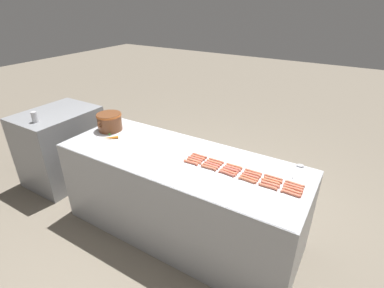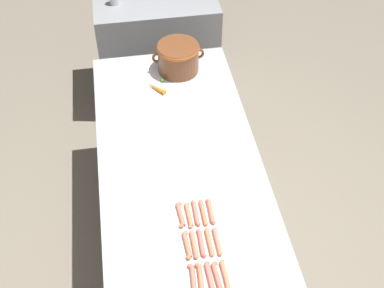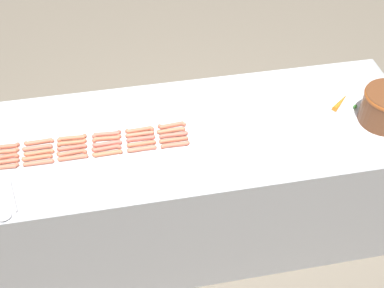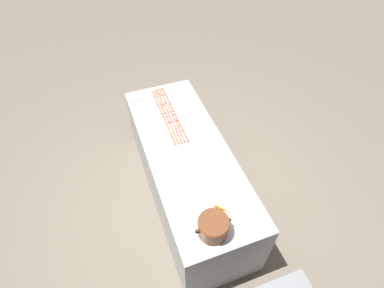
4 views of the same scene
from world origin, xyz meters
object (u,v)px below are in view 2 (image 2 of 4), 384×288
(hot_dog_23, at_px, (203,213))
(carrot, at_px, (155,87))
(hot_dog_11, at_px, (189,215))
(hot_dog_28, at_px, (217,241))
(back_cabinet, at_px, (157,45))
(hot_dog_4, at_px, (187,245))
(hot_dog_29, at_px, (211,211))
(hot_dog_9, at_px, (201,278))
(hot_dog_15, at_px, (209,277))
(hot_dog_21, at_px, (217,277))
(hot_dog_16, at_px, (201,243))
(hot_dog_22, at_px, (209,242))
(hot_dog_27, at_px, (225,275))
(hot_dog_17, at_px, (196,213))
(bean_pot, at_px, (178,57))
(hot_dog_5, at_px, (180,215))
(hot_dog_10, at_px, (194,244))
(hot_dog_3, at_px, (193,279))

(hot_dog_23, distance_m, carrot, 1.02)
(hot_dog_11, height_order, hot_dog_28, same)
(back_cabinet, distance_m, hot_dog_4, 2.31)
(hot_dog_29, xyz_separation_m, carrot, (-0.16, 1.01, 0.00))
(hot_dog_28, relative_size, hot_dog_29, 1.00)
(hot_dog_9, distance_m, hot_dog_15, 0.04)
(hot_dog_15, distance_m, hot_dog_21, 0.03)
(back_cabinet, xyz_separation_m, hot_dog_29, (0.05, -2.09, 0.45))
(hot_dog_16, height_order, hot_dog_22, same)
(hot_dog_27, relative_size, hot_dog_28, 1.00)
(hot_dog_4, relative_size, hot_dog_9, 1.00)
(hot_dog_21, distance_m, hot_dog_27, 0.04)
(hot_dog_23, height_order, hot_dog_29, same)
(hot_dog_17, bearing_deg, hot_dog_4, -112.31)
(hot_dog_11, height_order, hot_dog_22, same)
(hot_dog_15, xyz_separation_m, bean_pot, (0.08, 1.53, 0.10))
(hot_dog_17, xyz_separation_m, hot_dog_27, (0.07, -0.36, 0.00))
(bean_pot, bearing_deg, hot_dog_23, -92.33)
(hot_dog_17, bearing_deg, hot_dog_11, -167.43)
(hot_dog_15, height_order, hot_dog_16, same)
(hot_dog_5, relative_size, hot_dog_28, 1.00)
(hot_dog_15, bearing_deg, hot_dog_28, 67.87)
(hot_dog_27, bearing_deg, hot_dog_10, 121.60)
(hot_dog_5, relative_size, hot_dog_27, 1.00)
(hot_dog_5, relative_size, hot_dog_23, 1.00)
(hot_dog_4, height_order, hot_dog_5, same)
(hot_dog_15, xyz_separation_m, hot_dog_21, (0.03, -0.01, 0.00))
(hot_dog_15, xyz_separation_m, hot_dog_16, (-0.01, 0.18, 0.00))
(hot_dog_5, bearing_deg, hot_dog_4, -88.66)
(carrot, bearing_deg, hot_dog_27, -83.28)
(bean_pot, bearing_deg, back_cabinet, 93.69)
(hot_dog_29, bearing_deg, hot_dog_4, -130.32)
(hot_dog_3, xyz_separation_m, hot_dog_10, (0.03, 0.18, 0.00))
(hot_dog_10, distance_m, hot_dog_11, 0.17)
(hot_dog_21, distance_m, carrot, 1.37)
(hot_dog_9, relative_size, hot_dog_10, 1.00)
(back_cabinet, xyz_separation_m, hot_dog_28, (0.05, -2.27, 0.45))
(hot_dog_15, distance_m, hot_dog_23, 0.35)
(hot_dog_27, height_order, bean_pot, bean_pot)
(hot_dog_16, relative_size, hot_dog_22, 1.00)
(hot_dog_4, relative_size, carrot, 1.07)
(hot_dog_27, distance_m, hot_dog_29, 0.36)
(hot_dog_21, bearing_deg, hot_dog_10, 111.79)
(hot_dog_15, relative_size, hot_dog_21, 1.00)
(hot_dog_16, bearing_deg, hot_dog_4, 179.42)
(hot_dog_10, relative_size, hot_dog_28, 1.00)
(carrot, bearing_deg, hot_dog_16, -85.91)
(hot_dog_3, height_order, hot_dog_23, same)
(hot_dog_5, xyz_separation_m, hot_dog_23, (0.11, -0.01, 0.00))
(hot_dog_9, bearing_deg, back_cabinet, 88.47)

